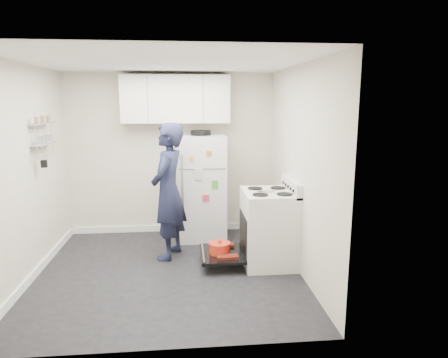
{
  "coord_description": "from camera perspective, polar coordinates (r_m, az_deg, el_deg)",
  "views": [
    {
      "loc": [
        0.24,
        -4.67,
        2.07
      ],
      "look_at": [
        0.74,
        0.52,
        1.05
      ],
      "focal_mm": 32.0,
      "sensor_mm": 36.0,
      "label": 1
    }
  ],
  "objects": [
    {
      "name": "wall_shelf_rack",
      "position": [
        5.47,
        -24.34,
        5.95
      ],
      "size": [
        0.14,
        0.6,
        0.61
      ],
      "color": "#B2B2B7",
      "rests_on": "room"
    },
    {
      "name": "refrigerator",
      "position": [
        6.06,
        -3.26,
        -1.11
      ],
      "size": [
        0.72,
        0.74,
        1.64
      ],
      "color": "silver",
      "rests_on": "ground"
    },
    {
      "name": "electric_range",
      "position": [
        5.18,
        6.26,
        -7.01
      ],
      "size": [
        0.66,
        0.76,
        1.1
      ],
      "color": "silver",
      "rests_on": "ground"
    },
    {
      "name": "person",
      "position": [
        5.3,
        -7.95,
        -1.78
      ],
      "size": [
        0.61,
        0.76,
        1.8
      ],
      "primitive_type": "imported",
      "rotation": [
        0.0,
        0.0,
        -1.88
      ],
      "color": "#191D37",
      "rests_on": "ground"
    },
    {
      "name": "room",
      "position": [
        4.79,
        -8.57,
        0.56
      ],
      "size": [
        3.21,
        3.21,
        2.51
      ],
      "color": "black",
      "rests_on": "ground"
    },
    {
      "name": "open_oven_door",
      "position": [
        5.19,
        -0.41,
        -10.27
      ],
      "size": [
        0.55,
        0.7,
        0.22
      ],
      "color": "black",
      "rests_on": "ground"
    },
    {
      "name": "upper_cabinets",
      "position": [
        6.11,
        -6.9,
        11.26
      ],
      "size": [
        1.6,
        0.33,
        0.7
      ],
      "primitive_type": "cube",
      "color": "silver",
      "rests_on": "room"
    }
  ]
}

